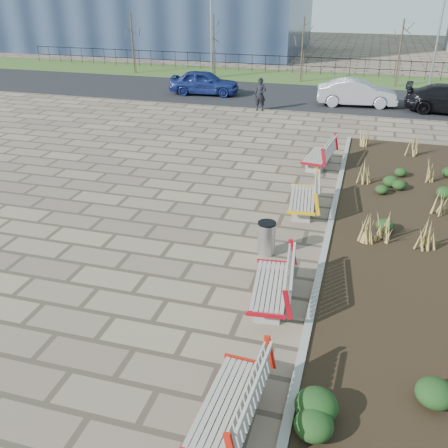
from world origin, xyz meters
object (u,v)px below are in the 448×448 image
(car_blue, at_px, (204,82))
(bench_b, at_px, (270,283))
(pedestrian, at_px, (260,94))
(car_silver, at_px, (357,93))
(lamp_east, at_px, (438,38))
(litter_bin, at_px, (266,239))
(bench_a, at_px, (227,400))
(bench_c, at_px, (303,196))
(bench_d, at_px, (318,154))
(lamp_west, at_px, (211,32))

(car_blue, bearing_deg, bench_b, -162.71)
(pedestrian, distance_m, car_silver, 5.36)
(bench_b, xyz_separation_m, car_silver, (0.88, 19.19, 0.21))
(bench_b, relative_size, lamp_east, 0.35)
(lamp_east, bearing_deg, litter_bin, -103.72)
(litter_bin, bearing_deg, bench_b, -76.12)
(pedestrian, xyz_separation_m, car_silver, (4.77, 2.43, -0.13))
(car_silver, bearing_deg, bench_b, 171.58)
(bench_a, height_order, car_silver, car_silver)
(bench_a, height_order, litter_bin, bench_a)
(pedestrian, distance_m, car_blue, 4.96)
(bench_c, bearing_deg, pedestrian, 102.13)
(bench_b, xyz_separation_m, car_blue, (-7.90, 19.68, 0.21))
(bench_b, distance_m, pedestrian, 17.20)
(bench_d, height_order, pedestrian, pedestrian)
(pedestrian, height_order, lamp_west, lamp_west)
(litter_bin, xyz_separation_m, car_silver, (1.39, 17.11, 0.28))
(pedestrian, relative_size, car_silver, 0.40)
(pedestrian, xyz_separation_m, lamp_east, (8.89, 7.91, 2.20))
(car_blue, height_order, lamp_west, lamp_west)
(pedestrian, relative_size, lamp_west, 0.28)
(bench_d, height_order, litter_bin, bench_d)
(bench_b, relative_size, litter_bin, 2.45)
(bench_b, height_order, bench_c, same)
(car_blue, relative_size, car_silver, 0.97)
(bench_d, xyz_separation_m, lamp_west, (-9.00, 15.72, 2.54))
(car_silver, height_order, lamp_west, lamp_west)
(bench_b, height_order, car_silver, car_silver)
(car_blue, bearing_deg, bench_d, -148.23)
(pedestrian, bearing_deg, car_blue, 148.39)
(bench_b, relative_size, pedestrian, 1.26)
(pedestrian, relative_size, car_blue, 0.41)
(pedestrian, bearing_deg, bench_c, -67.38)
(bench_c, bearing_deg, bench_a, -95.96)
(pedestrian, distance_m, lamp_west, 9.67)
(bench_c, height_order, lamp_west, lamp_west)
(bench_a, bearing_deg, car_blue, 111.85)
(litter_bin, height_order, lamp_west, lamp_west)
(car_blue, xyz_separation_m, car_silver, (8.78, -0.49, -0.00))
(bench_a, relative_size, bench_c, 1.00)
(bench_c, distance_m, bench_d, 4.11)
(bench_a, distance_m, lamp_east, 28.59)
(litter_bin, height_order, lamp_east, lamp_east)
(bench_c, distance_m, pedestrian, 12.54)
(bench_b, distance_m, litter_bin, 2.14)
(bench_b, distance_m, bench_d, 8.94)
(bench_d, bearing_deg, car_blue, 133.52)
(litter_bin, xyz_separation_m, pedestrian, (-3.38, 14.67, 0.41))
(pedestrian, xyz_separation_m, car_blue, (-4.01, 2.93, -0.12))
(bench_d, bearing_deg, litter_bin, -87.11)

